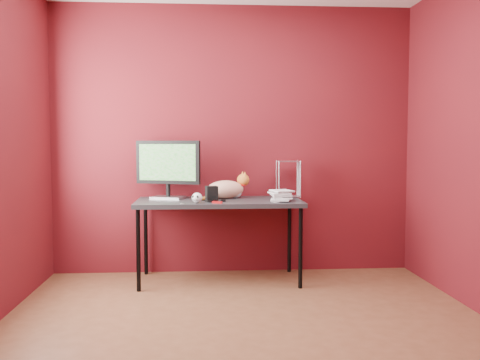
{
  "coord_description": "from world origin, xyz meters",
  "views": [
    {
      "loc": [
        -0.3,
        -3.48,
        1.27
      ],
      "look_at": [
        0.03,
        1.15,
        0.95
      ],
      "focal_mm": 40.0,
      "sensor_mm": 36.0,
      "label": 1
    }
  ],
  "objects": [
    {
      "name": "wire_rack",
      "position": [
        0.52,
        1.57,
        0.93
      ],
      "size": [
        0.22,
        0.18,
        0.35
      ],
      "rotation": [
        0.0,
        0.0,
        0.01
      ],
      "color": "#B7B7BD",
      "rests_on": "desk"
    },
    {
      "name": "book_stack",
      "position": [
        0.32,
        1.24,
        1.31
      ],
      "size": [
        0.22,
        0.26,
        1.11
      ],
      "rotation": [
        0.0,
        0.0,
        0.04
      ],
      "color": "beige",
      "rests_on": "desk"
    },
    {
      "name": "speaker",
      "position": [
        -0.22,
        1.24,
        0.81
      ],
      "size": [
        0.12,
        0.12,
        0.14
      ],
      "rotation": [
        0.0,
        0.0,
        0.23
      ],
      "color": "black",
      "rests_on": "desk"
    },
    {
      "name": "black_gadget",
      "position": [
        -0.12,
        1.22,
        0.76
      ],
      "size": [
        0.04,
        0.03,
        0.02
      ],
      "primitive_type": "cube",
      "rotation": [
        0.0,
        0.0,
        -0.06
      ],
      "color": "black",
      "rests_on": "desk"
    },
    {
      "name": "skull_mug",
      "position": [
        -0.35,
        1.13,
        0.8
      ],
      "size": [
        0.09,
        0.1,
        0.09
      ],
      "rotation": [
        0.0,
        0.0,
        -0.39
      ],
      "color": "silver",
      "rests_on": "desk"
    },
    {
      "name": "pocket_knife",
      "position": [
        -0.17,
        1.09,
        0.76
      ],
      "size": [
        0.09,
        0.06,
        0.02
      ],
      "primitive_type": "cube",
      "rotation": [
        0.0,
        0.0,
        -0.38
      ],
      "color": "#990B0E",
      "rests_on": "desk"
    },
    {
      "name": "cat",
      "position": [
        -0.09,
        1.48,
        0.84
      ],
      "size": [
        0.49,
        0.34,
        0.25
      ],
      "rotation": [
        0.0,
        0.0,
        0.31
      ],
      "color": "#CA5C2A",
      "rests_on": "desk"
    },
    {
      "name": "monitor",
      "position": [
        -0.62,
        1.51,
        1.05
      ],
      "size": [
        0.6,
        0.29,
        0.54
      ],
      "rotation": [
        0.0,
        0.0,
        -0.34
      ],
      "color": "#B7B7BD",
      "rests_on": "desk"
    },
    {
      "name": "desk",
      "position": [
        -0.15,
        1.37,
        0.7
      ],
      "size": [
        1.5,
        0.7,
        0.75
      ],
      "color": "black",
      "rests_on": "ground"
    },
    {
      "name": "room",
      "position": [
        0.0,
        0.0,
        1.45
      ],
      "size": [
        3.52,
        3.52,
        2.61
      ],
      "color": "#57321D",
      "rests_on": "ground"
    },
    {
      "name": "washer",
      "position": [
        -0.47,
        1.08,
        0.75
      ],
      "size": [
        0.04,
        0.04,
        0.0
      ],
      "primitive_type": "cylinder",
      "color": "#B7B7BD",
      "rests_on": "desk"
    }
  ]
}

